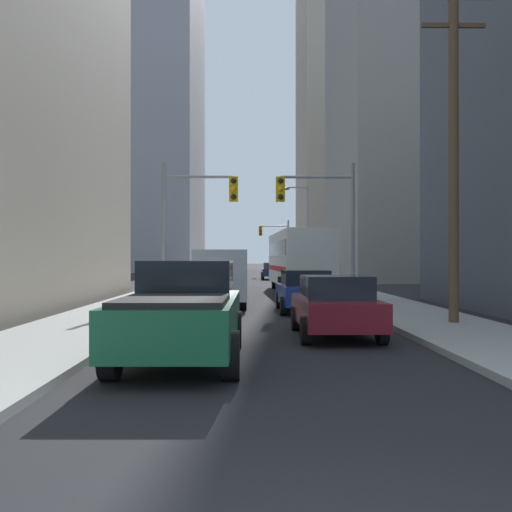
{
  "coord_description": "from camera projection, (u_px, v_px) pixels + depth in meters",
  "views": [
    {
      "loc": [
        -0.53,
        -3.19,
        1.96
      ],
      "look_at": [
        0.0,
        28.63,
        2.06
      ],
      "focal_mm": 41.69,
      "sensor_mm": 36.0,
      "label": 1
    }
  ],
  "objects": [
    {
      "name": "sidewalk_right",
      "position": [
        308.0,
        279.0,
        53.27
      ],
      "size": [
        3.18,
        160.0,
        0.15
      ],
      "primitive_type": "cube",
      "color": "#9E9E99",
      "rests_on": "ground"
    },
    {
      "name": "sedan_navy",
      "position": [
        272.0,
        271.0,
        54.24
      ],
      "size": [
        1.95,
        4.21,
        1.52
      ],
      "color": "#141E4C",
      "rests_on": "ground"
    },
    {
      "name": "sedan_black",
      "position": [
        223.0,
        281.0,
        30.58
      ],
      "size": [
        1.95,
        4.24,
        1.52
      ],
      "color": "black",
      "rests_on": "ground"
    },
    {
      "name": "utility_pole_right",
      "position": [
        454.0,
        142.0,
        16.71
      ],
      "size": [
        2.2,
        0.28,
        9.91
      ],
      "color": "brown",
      "rests_on": "ground"
    },
    {
      "name": "building_right_far_highrise",
      "position": [
        369.0,
        29.0,
        89.95
      ],
      "size": [
        20.63,
        18.59,
        73.48
      ],
      "primitive_type": "cube",
      "color": "#B7A893",
      "rests_on": "ground"
    },
    {
      "name": "building_right_mid_block",
      "position": [
        445.0,
        118.0,
        53.26
      ],
      "size": [
        19.16,
        18.23,
        29.0
      ],
      "primitive_type": "cube",
      "color": "gray",
      "rests_on": "ground"
    },
    {
      "name": "sedan_blue",
      "position": [
        305.0,
        291.0,
        21.5
      ],
      "size": [
        1.95,
        4.26,
        1.52
      ],
      "color": "navy",
      "rests_on": "ground"
    },
    {
      "name": "traffic_signal_near_right",
      "position": [
        320.0,
        209.0,
        25.23
      ],
      "size": [
        3.36,
        0.44,
        6.0
      ],
      "color": "gray",
      "rests_on": "ground"
    },
    {
      "name": "pickup_truck_green",
      "position": [
        183.0,
        312.0,
        11.32
      ],
      "size": [
        2.2,
        5.43,
        1.9
      ],
      "color": "#195938",
      "rests_on": "ground"
    },
    {
      "name": "city_bus",
      "position": [
        298.0,
        258.0,
        33.76
      ],
      "size": [
        2.92,
        11.58,
        3.4
      ],
      "color": "silver",
      "rests_on": "ground"
    },
    {
      "name": "traffic_signal_near_left",
      "position": [
        196.0,
        209.0,
        25.14
      ],
      "size": [
        3.23,
        0.44,
        6.0
      ],
      "color": "gray",
      "rests_on": "ground"
    },
    {
      "name": "sidewalk_left",
      "position": [
        196.0,
        279.0,
        53.1
      ],
      "size": [
        3.18,
        160.0,
        0.15
      ],
      "primitive_type": "cube",
      "color": "#9E9E99",
      "rests_on": "ground"
    },
    {
      "name": "sedan_maroon",
      "position": [
        335.0,
        306.0,
        14.66
      ],
      "size": [
        1.95,
        4.22,
        1.52
      ],
      "color": "maroon",
      "rests_on": "ground"
    },
    {
      "name": "street_lamp_right",
      "position": [
        304.0,
        224.0,
        44.93
      ],
      "size": [
        1.97,
        0.32,
        7.5
      ],
      "color": "gray",
      "rests_on": "ground"
    },
    {
      "name": "sedan_grey",
      "position": [
        230.0,
        276.0,
        38.81
      ],
      "size": [
        1.95,
        4.21,
        1.52
      ],
      "color": "slate",
      "rests_on": "ground"
    },
    {
      "name": "building_left_far_tower",
      "position": [
        117.0,
        118.0,
        90.04
      ],
      "size": [
        24.75,
        28.62,
        46.41
      ],
      "primitive_type": "cube",
      "color": "#93939E",
      "rests_on": "ground"
    },
    {
      "name": "traffic_signal_far_right",
      "position": [
        276.0,
        239.0,
        63.94
      ],
      "size": [
        3.27,
        0.44,
        6.0
      ],
      "color": "gray",
      "rests_on": "ground"
    },
    {
      "name": "cargo_van_silver",
      "position": [
        220.0,
        275.0,
        23.84
      ],
      "size": [
        2.2,
        5.29,
        2.26
      ],
      "color": "#B7BABF",
      "rests_on": "ground"
    }
  ]
}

